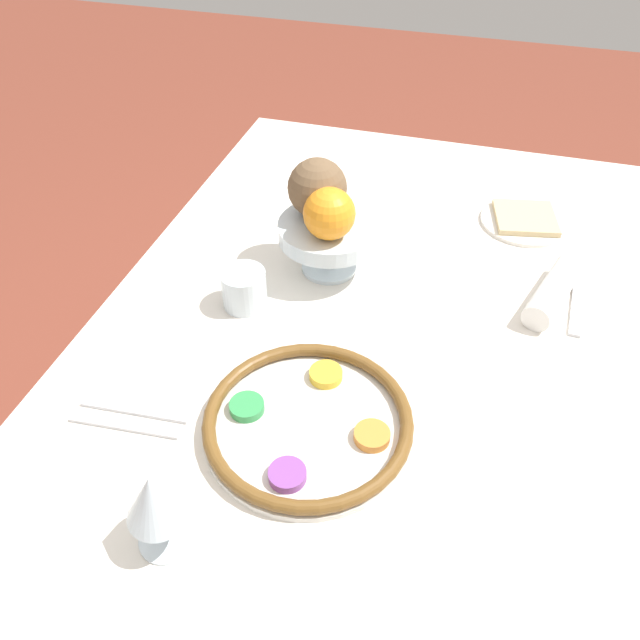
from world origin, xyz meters
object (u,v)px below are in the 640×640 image
at_px(seder_plate, 308,422).
at_px(coconut, 317,188).
at_px(wine_glass, 154,499).
at_px(bread_plate, 525,220).
at_px(fruit_stand, 329,234).
at_px(cup_near, 244,289).
at_px(napkin_roll, 553,291).
at_px(orange_fruit, 329,214).

relative_size(seder_plate, coconut, 2.84).
height_order(wine_glass, coconut, coconut).
bearing_deg(bread_plate, fruit_stand, 126.83).
height_order(wine_glass, bread_plate, wine_glass).
xyz_separation_m(wine_glass, bread_plate, (0.85, -0.39, -0.08)).
relative_size(fruit_stand, bread_plate, 1.05).
distance_m(seder_plate, cup_near, 0.30).
bearing_deg(bread_plate, cup_near, 130.87).
bearing_deg(coconut, seder_plate, -165.54).
bearing_deg(cup_near, napkin_roll, -73.28).
relative_size(coconut, cup_near, 1.35).
bearing_deg(fruit_stand, seder_plate, -168.99).
bearing_deg(napkin_roll, orange_fruit, 97.60).
height_order(seder_plate, orange_fruit, orange_fruit).
bearing_deg(orange_fruit, wine_glass, 174.31).
bearing_deg(fruit_stand, cup_near, 140.63).
distance_m(seder_plate, napkin_roll, 0.51).
bearing_deg(wine_glass, cup_near, 8.83).
distance_m(fruit_stand, cup_near, 0.19).
xyz_separation_m(orange_fruit, bread_plate, (0.30, -0.34, -0.14)).
relative_size(wine_glass, cup_near, 1.67).
distance_m(coconut, cup_near, 0.22).
height_order(orange_fruit, napkin_roll, orange_fruit).
height_order(coconut, bread_plate, coconut).
relative_size(fruit_stand, orange_fruit, 2.07).
distance_m(wine_glass, napkin_roll, 0.76).
relative_size(napkin_roll, cup_near, 2.40).
xyz_separation_m(orange_fruit, coconut, (0.06, 0.04, 0.01)).
height_order(wine_glass, napkin_roll, wine_glass).
relative_size(seder_plate, fruit_stand, 1.61).
relative_size(orange_fruit, napkin_roll, 0.48).
bearing_deg(cup_near, seder_plate, -141.20).
xyz_separation_m(wine_glass, orange_fruit, (0.55, -0.05, 0.06)).
distance_m(orange_fruit, cup_near, 0.20).
relative_size(seder_plate, napkin_roll, 1.60).
xyz_separation_m(wine_glass, napkin_roll, (0.60, -0.45, -0.07)).
height_order(wine_glass, orange_fruit, orange_fruit).
bearing_deg(orange_fruit, coconut, 32.36).
xyz_separation_m(fruit_stand, orange_fruit, (-0.04, -0.01, 0.07)).
xyz_separation_m(seder_plate, coconut, (0.40, 0.10, 0.14)).
bearing_deg(coconut, wine_glass, 178.58).
relative_size(bread_plate, napkin_roll, 0.95).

